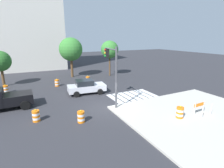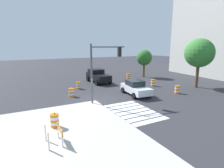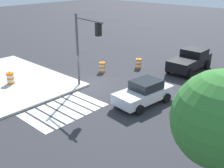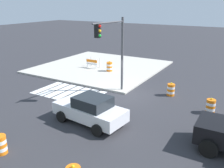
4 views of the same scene
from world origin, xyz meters
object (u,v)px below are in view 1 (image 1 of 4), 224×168
at_px(sports_car, 86,87).
at_px(street_tree_streetside_far, 110,50).
at_px(traffic_light_pole, 112,65).
at_px(traffic_barrel_far_curb, 6,89).
at_px(traffic_barrel_on_sidewalk, 180,112).
at_px(traffic_barrel_crosswalk_end, 57,83).
at_px(traffic_barrel_median_far, 88,80).
at_px(traffic_barrel_median_near, 81,117).
at_px(traffic_barrel_near_corner, 36,116).
at_px(construction_barricade, 201,107).
at_px(street_tree_streetside_near, 71,49).
at_px(street_tree_streetside_mid, 0,61).

xyz_separation_m(sports_car, street_tree_streetside_far, (6.75, 7.47, 3.57)).
distance_m(sports_car, traffic_light_pole, 5.56).
bearing_deg(traffic_barrel_far_curb, traffic_barrel_on_sidewalk, -47.66).
height_order(traffic_barrel_crosswalk_end, traffic_barrel_median_far, same).
distance_m(traffic_barrel_median_near, traffic_light_pole, 5.54).
distance_m(sports_car, street_tree_streetside_far, 10.69).
height_order(sports_car, traffic_barrel_median_near, sports_car).
distance_m(traffic_barrel_crosswalk_end, street_tree_streetside_far, 10.45).
bearing_deg(traffic_barrel_median_near, traffic_barrel_on_sidewalk, -23.50).
height_order(traffic_barrel_near_corner, traffic_light_pole, traffic_light_pole).
distance_m(sports_car, construction_barricade, 12.03).
bearing_deg(traffic_barrel_on_sidewalk, sports_car, 114.91).
bearing_deg(traffic_barrel_near_corner, traffic_barrel_crosswalk_end, 71.23).
bearing_deg(sports_car, traffic_barrel_median_far, 68.70).
bearing_deg(traffic_barrel_median_near, street_tree_streetside_near, 77.90).
bearing_deg(traffic_barrel_median_far, traffic_barrel_on_sidewalk, -79.26).
height_order(traffic_barrel_near_corner, street_tree_streetside_far, street_tree_streetside_far).
bearing_deg(traffic_barrel_on_sidewalk, traffic_barrel_near_corner, 154.62).
height_order(traffic_barrel_near_corner, street_tree_streetside_near, street_tree_streetside_near).
xyz_separation_m(traffic_barrel_median_far, traffic_light_pole, (-0.70, -9.11, 3.46)).
height_order(traffic_light_pole, street_tree_streetside_mid, traffic_light_pole).
distance_m(traffic_barrel_median_near, street_tree_streetside_far, 17.40).
bearing_deg(traffic_barrel_near_corner, traffic_barrel_far_curb, 105.98).
bearing_deg(traffic_barrel_on_sidewalk, traffic_barrel_median_near, 156.50).
height_order(traffic_barrel_median_far, street_tree_streetside_far, street_tree_streetside_far).
bearing_deg(traffic_barrel_median_far, traffic_barrel_crosswalk_end, 178.82).
xyz_separation_m(traffic_light_pole, street_tree_streetside_near, (-0.36, 13.78, 0.58)).
relative_size(traffic_barrel_far_curb, street_tree_streetside_far, 0.17).
bearing_deg(traffic_light_pole, street_tree_streetside_near, 91.51).
bearing_deg(street_tree_streetside_far, street_tree_streetside_near, 163.25).
xyz_separation_m(traffic_barrel_on_sidewalk, construction_barricade, (2.17, -0.26, 0.12)).
bearing_deg(traffic_barrel_far_curb, traffic_light_pole, -43.28).
bearing_deg(traffic_barrel_far_curb, traffic_barrel_median_far, 0.66).
height_order(traffic_light_pole, street_tree_streetside_far, street_tree_streetside_far).
xyz_separation_m(sports_car, traffic_barrel_on_sidewalk, (4.52, -9.74, -0.21)).
bearing_deg(street_tree_streetside_near, traffic_barrel_near_corner, -114.70).
bearing_deg(traffic_light_pole, traffic_barrel_far_curb, 136.72).
distance_m(construction_barricade, street_tree_streetside_near, 20.53).
bearing_deg(traffic_barrel_median_far, traffic_light_pole, -94.40).
distance_m(traffic_barrel_near_corner, street_tree_streetside_far, 18.01).
xyz_separation_m(traffic_barrel_near_corner, traffic_barrel_median_near, (3.10, -1.75, 0.00)).
bearing_deg(street_tree_streetside_far, construction_barricade, -90.19).
height_order(traffic_barrel_crosswalk_end, traffic_light_pole, traffic_light_pole).
relative_size(sports_car, traffic_barrel_near_corner, 4.39).
xyz_separation_m(traffic_barrel_near_corner, traffic_barrel_crosswalk_end, (3.25, 9.56, 0.00)).
bearing_deg(traffic_barrel_crosswalk_end, street_tree_streetside_mid, 152.77).
height_order(traffic_barrel_far_curb, traffic_light_pole, traffic_light_pole).
xyz_separation_m(traffic_barrel_far_curb, traffic_light_pole, (9.55, -8.99, 3.46)).
distance_m(street_tree_streetside_near, street_tree_streetside_mid, 9.78).
bearing_deg(street_tree_streetside_mid, traffic_barrel_median_near, -66.91).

